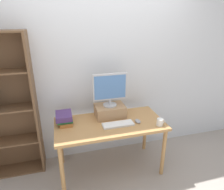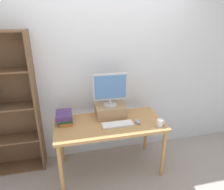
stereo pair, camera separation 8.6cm
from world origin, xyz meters
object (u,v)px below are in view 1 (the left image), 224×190
at_px(keyboard, 118,124).
at_px(computer_mouse, 138,121).
at_px(riser_box, 110,111).
at_px(computer_monitor, 110,89).
at_px(book_stack, 65,118).
at_px(desk, 110,128).
at_px(bookshelf_unit, 0,108).
at_px(coffee_mug, 160,122).

xyz_separation_m(keyboard, computer_mouse, (0.26, 0.00, 0.01)).
relative_size(riser_box, computer_mouse, 3.77).
xyz_separation_m(riser_box, computer_monitor, (0.00, -0.00, 0.32)).
bearing_deg(keyboard, book_stack, 160.47).
distance_m(desk, computer_mouse, 0.37).
bearing_deg(book_stack, bookshelf_unit, 166.10).
distance_m(riser_box, coffee_mug, 0.67).
distance_m(computer_monitor, computer_mouse, 0.55).
relative_size(desk, book_stack, 5.20).
bearing_deg(desk, bookshelf_unit, 165.95).
height_order(desk, bookshelf_unit, bookshelf_unit).
xyz_separation_m(desk, book_stack, (-0.55, 0.14, 0.15)).
bearing_deg(computer_mouse, computer_monitor, 138.76).
relative_size(computer_monitor, book_stack, 1.69).
bearing_deg(keyboard, bookshelf_unit, 163.48).
distance_m(desk, keyboard, 0.15).
distance_m(bookshelf_unit, book_stack, 0.79).
bearing_deg(computer_mouse, keyboard, -179.89).
bearing_deg(coffee_mug, bookshelf_unit, 163.70).
bearing_deg(keyboard, desk, 134.42).
relative_size(riser_box, book_stack, 1.47).
bearing_deg(keyboard, computer_mouse, 0.11).
height_order(bookshelf_unit, book_stack, bookshelf_unit).
relative_size(keyboard, computer_mouse, 3.80).
distance_m(bookshelf_unit, computer_monitor, 1.38).
bearing_deg(book_stack, riser_box, 3.67).
bearing_deg(bookshelf_unit, riser_box, -6.24).
distance_m(computer_mouse, book_stack, 0.93).
bearing_deg(bookshelf_unit, computer_mouse, -13.98).
xyz_separation_m(desk, computer_monitor, (0.05, 0.18, 0.48)).
height_order(keyboard, coffee_mug, coffee_mug).
relative_size(bookshelf_unit, coffee_mug, 16.78).
relative_size(riser_box, keyboard, 0.99).
relative_size(computer_monitor, computer_mouse, 4.33).
bearing_deg(riser_box, desk, -104.98).
relative_size(keyboard, coffee_mug, 3.58).
relative_size(book_stack, coffee_mug, 2.41).
xyz_separation_m(keyboard, book_stack, (-0.64, 0.23, 0.06)).
height_order(computer_mouse, coffee_mug, coffee_mug).
distance_m(bookshelf_unit, computer_mouse, 1.72).
distance_m(computer_mouse, coffee_mug, 0.28).
bearing_deg(coffee_mug, computer_monitor, 143.04).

